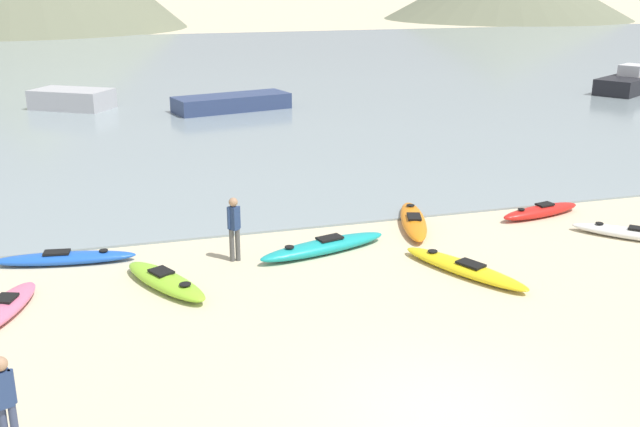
# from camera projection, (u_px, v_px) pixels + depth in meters

# --- Properties ---
(ground_plane) EXTENTS (400.00, 400.00, 0.00)m
(ground_plane) POSITION_uv_depth(u_px,v_px,m) (450.00, 415.00, 11.95)
(ground_plane) COLOR beige
(bay_water) EXTENTS (160.00, 70.00, 0.06)m
(bay_water) POSITION_uv_depth(u_px,v_px,m) (169.00, 73.00, 52.44)
(bay_water) COLOR gray
(bay_water) RESTS_ON ground_plane
(kayak_on_sand_0) EXTENTS (1.97, 2.95, 0.38)m
(kayak_on_sand_0) POSITION_uv_depth(u_px,v_px,m) (165.00, 281.00, 16.72)
(kayak_on_sand_0) COLOR #8CCC2D
(kayak_on_sand_0) RESTS_ON ground_plane
(kayak_on_sand_1) EXTENTS (3.64, 1.58, 0.39)m
(kayak_on_sand_1) POSITION_uv_depth(u_px,v_px,m) (324.00, 246.00, 18.80)
(kayak_on_sand_1) COLOR teal
(kayak_on_sand_1) RESTS_ON ground_plane
(kayak_on_sand_2) EXTENTS (2.66, 2.64, 0.33)m
(kayak_on_sand_2) POSITION_uv_depth(u_px,v_px,m) (633.00, 234.00, 19.82)
(kayak_on_sand_2) COLOR white
(kayak_on_sand_2) RESTS_ON ground_plane
(kayak_on_sand_3) EXTENTS (2.11, 3.49, 0.33)m
(kayak_on_sand_3) POSITION_uv_depth(u_px,v_px,m) (464.00, 268.00, 17.52)
(kayak_on_sand_3) COLOR yellow
(kayak_on_sand_3) RESTS_ON ground_plane
(kayak_on_sand_4) EXTENTS (1.66, 3.38, 0.37)m
(kayak_on_sand_4) POSITION_uv_depth(u_px,v_px,m) (413.00, 221.00, 20.77)
(kayak_on_sand_4) COLOR orange
(kayak_on_sand_4) RESTS_ON ground_plane
(kayak_on_sand_5) EXTENTS (1.58, 2.74, 0.34)m
(kayak_on_sand_5) POSITION_uv_depth(u_px,v_px,m) (3.00, 308.00, 15.41)
(kayak_on_sand_5) COLOR #E5668C
(kayak_on_sand_5) RESTS_ON ground_plane
(kayak_on_sand_6) EXTENTS (2.82, 1.12, 0.38)m
(kayak_on_sand_6) POSITION_uv_depth(u_px,v_px,m) (541.00, 211.00, 21.62)
(kayak_on_sand_6) COLOR red
(kayak_on_sand_6) RESTS_ON ground_plane
(kayak_on_sand_7) EXTENTS (3.43, 1.09, 0.33)m
(kayak_on_sand_7) POSITION_uv_depth(u_px,v_px,m) (65.00, 258.00, 18.12)
(kayak_on_sand_7) COLOR blue
(kayak_on_sand_7) RESTS_ON ground_plane
(person_near_foreground) EXTENTS (0.32, 0.25, 1.58)m
(person_near_foreground) POSITION_uv_depth(u_px,v_px,m) (5.00, 399.00, 10.73)
(person_near_foreground) COLOR #384260
(person_near_foreground) RESTS_ON ground_plane
(person_near_waterline) EXTENTS (0.33, 0.29, 1.61)m
(person_near_waterline) POSITION_uv_depth(u_px,v_px,m) (234.00, 225.00, 18.07)
(person_near_waterline) COLOR #4C4C4C
(person_near_waterline) RESTS_ON ground_plane
(moored_boat_0) EXTENTS (4.45, 3.94, 0.99)m
(moored_boat_0) POSITION_uv_depth(u_px,v_px,m) (72.00, 99.00, 38.38)
(moored_boat_0) COLOR #B2B2B7
(moored_boat_0) RESTS_ON bay_water
(moored_boat_1) EXTENTS (5.55, 4.53, 1.55)m
(moored_boat_1) POSITION_uv_depth(u_px,v_px,m) (629.00, 83.00, 43.73)
(moored_boat_1) COLOR black
(moored_boat_1) RESTS_ON bay_water
(moored_boat_3) EXTENTS (6.14, 3.30, 0.77)m
(moored_boat_3) POSITION_uv_depth(u_px,v_px,m) (232.00, 103.00, 37.97)
(moored_boat_3) COLOR navy
(moored_boat_3) RESTS_ON bay_water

